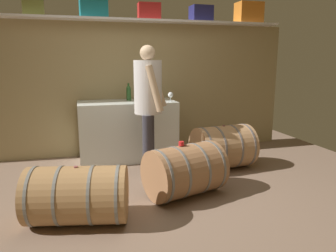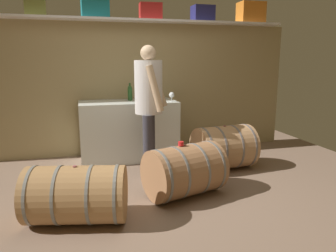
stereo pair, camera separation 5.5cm
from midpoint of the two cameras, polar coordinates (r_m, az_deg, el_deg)
ground_plane at (r=4.03m, az=-4.73°, el=-10.59°), size 6.78×7.32×0.02m
back_wall_panel at (r=5.28m, az=-8.19°, el=6.44°), size 5.58×0.10×2.09m
high_shelf_board at (r=5.15m, az=-8.31°, el=18.14°), size 5.13×0.40×0.03m
toolcase_olive at (r=5.15m, az=-23.18°, el=19.05°), size 0.29×0.20×0.27m
toolcase_teal at (r=5.13m, az=-13.46°, el=19.98°), size 0.41×0.25×0.32m
toolcase_red at (r=5.23m, az=-3.72°, el=19.67°), size 0.35×0.22×0.25m
toolcase_navy at (r=5.48m, az=5.59°, el=19.26°), size 0.34×0.27×0.25m
toolcase_orange at (r=5.84m, az=13.91°, el=18.95°), size 0.42×0.29×0.34m
work_cabinet at (r=4.98m, az=-7.51°, el=-0.78°), size 1.46×0.67×0.90m
wine_bottle_amber at (r=5.02m, az=-2.28°, el=6.08°), size 0.07×0.07×0.29m
wine_bottle_green at (r=5.02m, az=-7.34°, el=5.92°), size 0.07×0.07×0.27m
wine_glass at (r=4.85m, az=0.13°, el=5.52°), size 0.08×0.08×0.14m
wine_barrel_near at (r=3.65m, az=2.59°, el=-7.91°), size 0.97×0.80×0.59m
wine_barrel_far at (r=4.59m, az=9.43°, el=-3.73°), size 0.86×0.69×0.62m
wine_barrel_flank at (r=3.18m, az=-16.32°, el=-11.73°), size 1.01×0.73×0.56m
tasting_cup at (r=3.54m, az=1.94°, el=-3.15°), size 0.06×0.06×0.05m
winemaker_pouring at (r=4.18m, az=-3.86°, el=5.20°), size 0.48×0.55×1.70m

